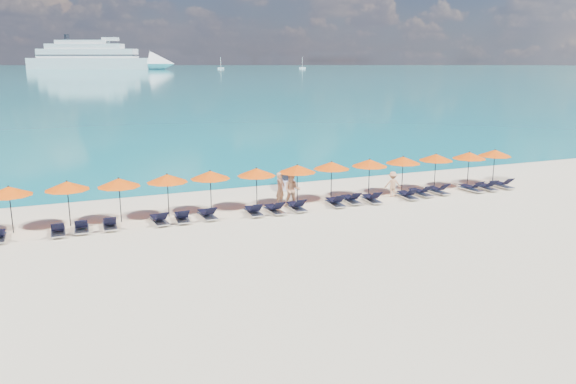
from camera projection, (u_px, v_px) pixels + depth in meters
name	position (u px, v px, depth m)	size (l,w,h in m)	color
ground	(312.00, 230.00, 26.66)	(1400.00, 1400.00, 0.00)	beige
sea	(64.00, 68.00, 621.32)	(1600.00, 1300.00, 0.01)	#1FA9B2
cruise_ship	(103.00, 59.00, 516.03)	(131.23, 75.42, 37.45)	silver
sailboat_near	(221.00, 68.00, 537.66)	(6.13, 2.04, 11.24)	silver
sailboat_far	(302.00, 68.00, 550.09)	(6.34, 2.11, 11.63)	silver
jetski	(286.00, 182.00, 35.52)	(1.48, 2.56, 0.86)	silver
beachgoer_a	(280.00, 189.00, 30.98)	(0.68, 0.44, 1.85)	tan
beachgoer_b	(292.00, 190.00, 30.63)	(0.92, 0.53, 1.90)	tan
beachgoer_c	(393.00, 184.00, 33.04)	(0.97, 0.45, 1.50)	tan
umbrella_1	(9.00, 191.00, 25.71)	(2.10, 2.10, 2.28)	black
umbrella_2	(67.00, 186.00, 26.80)	(2.10, 2.10, 2.28)	black
umbrella_3	(119.00, 182.00, 27.50)	(2.10, 2.10, 2.28)	black
umbrella_4	(167.00, 178.00, 28.49)	(2.10, 2.10, 2.28)	black
umbrella_5	(210.00, 175.00, 29.34)	(2.10, 2.10, 2.28)	black
umbrella_6	(256.00, 172.00, 30.08)	(2.10, 2.10, 2.28)	black
umbrella_7	(297.00, 169.00, 31.02)	(2.10, 2.10, 2.28)	black
umbrella_8	(332.00, 165.00, 31.99)	(2.10, 2.10, 2.28)	black
umbrella_9	(370.00, 163.00, 32.78)	(2.10, 2.10, 2.28)	black
umbrella_10	(403.00, 160.00, 33.72)	(2.10, 2.10, 2.28)	black
umbrella_11	(436.00, 157.00, 34.65)	(2.10, 2.10, 2.28)	black
umbrella_12	(469.00, 155.00, 35.36)	(2.10, 2.10, 2.28)	black
umbrella_13	(495.00, 153.00, 36.31)	(2.10, 2.10, 2.28)	black
lounger_3	(58.00, 230.00, 25.82)	(0.63, 1.70, 0.66)	silver
lounger_4	(81.00, 227.00, 26.33)	(0.69, 1.72, 0.66)	silver
lounger_5	(110.00, 224.00, 26.81)	(0.67, 1.72, 0.66)	silver
lounger_6	(159.00, 219.00, 27.56)	(0.78, 1.75, 0.66)	silver
lounger_7	(182.00, 217.00, 27.95)	(0.73, 1.74, 0.66)	silver
lounger_8	(207.00, 214.00, 28.51)	(0.73, 1.74, 0.66)	silver
lounger_9	(254.00, 211.00, 29.17)	(0.67, 1.72, 0.66)	silver
lounger_10	(274.00, 209.00, 29.52)	(0.72, 1.74, 0.66)	silver
lounger_11	(296.00, 206.00, 30.06)	(0.63, 1.70, 0.66)	silver
lounger_12	(335.00, 202.00, 30.97)	(0.76, 1.75, 0.66)	silver
lounger_13	(351.00, 199.00, 31.59)	(0.71, 1.73, 0.66)	silver
lounger_14	(372.00, 198.00, 31.76)	(0.76, 1.75, 0.66)	silver
lounger_15	(407.00, 195.00, 32.60)	(0.74, 1.74, 0.66)	silver
lounger_16	(421.00, 192.00, 33.27)	(0.77, 1.75, 0.66)	silver
lounger_17	(438.00, 190.00, 33.80)	(0.75, 1.74, 0.66)	silver
lounger_18	(471.00, 188.00, 34.42)	(0.78, 1.75, 0.66)	silver
lounger_19	(486.00, 186.00, 34.79)	(0.74, 1.74, 0.66)	silver
lounger_20	(502.00, 184.00, 35.36)	(0.64, 1.71, 0.66)	silver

